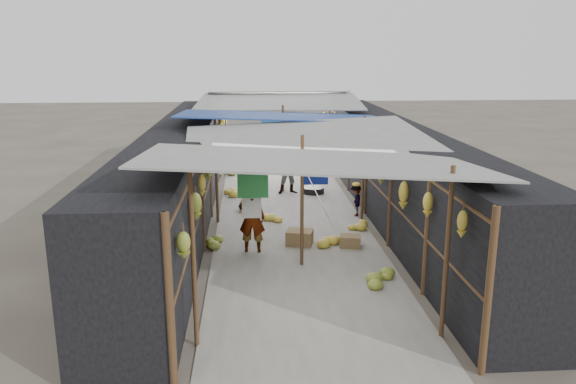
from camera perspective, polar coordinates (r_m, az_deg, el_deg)
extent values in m
plane|color=#6B6356|center=(8.52, 3.35, -14.87)|extent=(80.00, 80.00, 0.00)
cube|color=#9E998E|center=(14.52, 0.10, -2.33)|extent=(3.60, 16.00, 0.02)
cube|color=black|center=(14.30, -10.76, 1.88)|extent=(1.40, 15.00, 2.30)
cube|color=black|center=(14.68, 10.68, 2.20)|extent=(1.40, 15.00, 2.30)
cube|color=olive|center=(12.29, 1.19, -4.66)|extent=(0.65, 0.57, 0.33)
cube|color=olive|center=(12.23, 6.34, -5.01)|extent=(0.50, 0.43, 0.26)
cube|color=olive|center=(14.81, -4.05, -1.49)|extent=(0.47, 0.39, 0.29)
cylinder|color=black|center=(16.69, 2.58, 0.16)|extent=(0.65, 0.65, 0.19)
imported|color=white|center=(11.69, -3.70, -2.65)|extent=(0.59, 0.42, 1.51)
imported|color=#2159A5|center=(16.51, 0.25, 2.42)|extent=(0.82, 0.67, 1.54)
imported|color=#4E4743|center=(14.41, 6.92, -0.88)|extent=(0.38, 0.58, 0.83)
cylinder|color=brown|center=(7.95, -9.58, -6.92)|extent=(0.07, 0.07, 2.60)
cylinder|color=brown|center=(8.39, 15.84, -6.13)|extent=(0.07, 0.07, 2.60)
cylinder|color=brown|center=(10.81, 1.44, -1.03)|extent=(0.07, 0.07, 2.60)
cylinder|color=brown|center=(13.70, -7.28, 2.12)|extent=(0.07, 0.07, 2.60)
cylinder|color=brown|center=(13.97, 7.64, 2.34)|extent=(0.07, 0.07, 2.60)
cylinder|color=brown|center=(16.66, -0.52, 4.38)|extent=(0.07, 0.07, 2.60)
cylinder|color=brown|center=(19.61, -6.35, 5.78)|extent=(0.07, 0.07, 2.60)
cylinder|color=brown|center=(19.79, 4.17, 5.91)|extent=(0.07, 0.07, 2.60)
cube|color=gray|center=(8.60, 2.75, 3.20)|extent=(5.21, 3.19, 0.52)
cube|color=gray|center=(11.78, 1.88, 5.46)|extent=(5.23, 3.73, 0.50)
cube|color=navy|center=(15.01, -0.56, 7.73)|extent=(5.40, 3.60, 0.41)
cube|color=gray|center=(18.28, -0.88, 9.20)|extent=(5.37, 3.66, 0.27)
cube|color=gray|center=(20.67, -0.98, 10.06)|extent=(5.00, 1.99, 0.24)
cylinder|color=brown|center=(14.08, -8.09, 5.52)|extent=(0.06, 15.00, 0.06)
cylinder|color=brown|center=(14.36, 8.13, 5.69)|extent=(0.06, 15.00, 0.06)
cylinder|color=gray|center=(14.08, 0.10, 5.66)|extent=(0.02, 15.00, 0.02)
cube|color=#1D5387|center=(18.49, -1.69, 6.76)|extent=(0.65, 0.03, 0.60)
cube|color=#192DA4|center=(11.73, 2.78, 2.31)|extent=(0.55, 0.03, 0.65)
cube|color=#B81C4C|center=(13.58, 3.17, 4.04)|extent=(0.50, 0.03, 0.60)
cube|color=#1826A1|center=(13.92, -0.20, 4.32)|extent=(0.70, 0.03, 0.60)
cube|color=#236B30|center=(10.86, -3.60, 1.19)|extent=(0.60, 0.03, 0.70)
cube|color=white|center=(16.86, 1.52, 6.13)|extent=(0.60, 0.03, 0.55)
ellipsoid|color=olive|center=(7.47, -10.59, -5.36)|extent=(0.19, 0.17, 0.38)
ellipsoid|color=olive|center=(9.18, -9.37, -1.47)|extent=(0.20, 0.17, 0.47)
ellipsoid|color=gold|center=(10.43, -8.74, 0.68)|extent=(0.14, 0.12, 0.43)
ellipsoid|color=olive|center=(11.91, -8.18, 2.34)|extent=(0.18, 0.15, 0.52)
ellipsoid|color=gold|center=(13.67, -7.66, 3.78)|extent=(0.18, 0.15, 0.48)
ellipsoid|color=olive|center=(14.78, -7.39, 4.04)|extent=(0.18, 0.15, 0.39)
ellipsoid|color=olive|center=(16.02, -7.16, 5.66)|extent=(0.16, 0.13, 0.47)
ellipsoid|color=gold|center=(18.15, -6.80, 6.19)|extent=(0.15, 0.13, 0.52)
ellipsoid|color=gold|center=(19.00, -6.70, 7.00)|extent=(0.18, 0.15, 0.47)
ellipsoid|color=olive|center=(20.91, -6.46, 7.08)|extent=(0.17, 0.15, 0.51)
ellipsoid|color=gold|center=(8.01, 17.28, -3.14)|extent=(0.15, 0.12, 0.40)
ellipsoid|color=gold|center=(9.38, 14.02, -1.28)|extent=(0.17, 0.14, 0.44)
ellipsoid|color=gold|center=(10.75, 11.66, -0.35)|extent=(0.19, 0.16, 0.56)
ellipsoid|color=olive|center=(12.47, 9.44, 1.95)|extent=(0.18, 0.15, 0.56)
ellipsoid|color=gold|center=(13.95, 7.98, 3.66)|extent=(0.14, 0.12, 0.38)
ellipsoid|color=gold|center=(15.06, 7.09, 4.25)|extent=(0.18, 0.15, 0.41)
ellipsoid|color=gold|center=(16.69, 5.99, 5.61)|extent=(0.18, 0.16, 0.41)
ellipsoid|color=gold|center=(18.16, 5.17, 6.49)|extent=(0.15, 0.13, 0.53)
ellipsoid|color=gold|center=(19.57, 4.50, 6.88)|extent=(0.14, 0.12, 0.59)
ellipsoid|color=gold|center=(21.42, 3.76, 7.39)|extent=(0.18, 0.16, 0.57)
ellipsoid|color=gold|center=(12.35, 4.34, -4.86)|extent=(0.46, 0.39, 0.23)
ellipsoid|color=olive|center=(19.29, -6.02, 2.23)|extent=(0.66, 0.56, 0.33)
ellipsoid|color=olive|center=(10.42, 10.19, -8.43)|extent=(0.68, 0.58, 0.34)
ellipsoid|color=gold|center=(13.49, 7.16, -3.24)|extent=(0.49, 0.41, 0.24)
ellipsoid|color=olive|center=(12.29, -7.09, -4.84)|extent=(0.61, 0.52, 0.30)
ellipsoid|color=gold|center=(16.46, -5.79, 0.03)|extent=(0.53, 0.45, 0.27)
ellipsoid|color=gold|center=(13.90, -1.08, -2.60)|extent=(0.50, 0.42, 0.25)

